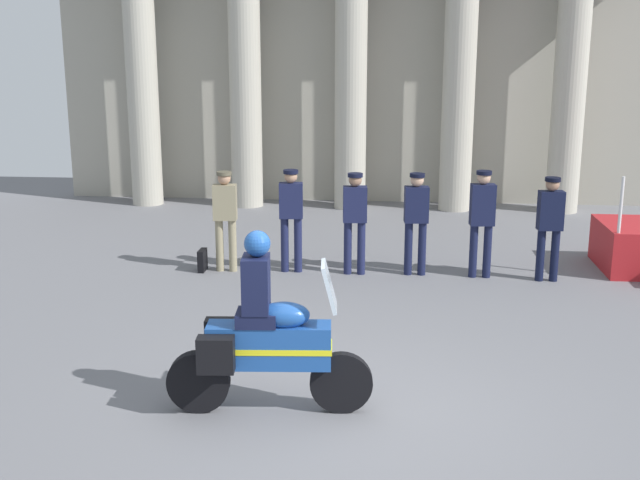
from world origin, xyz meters
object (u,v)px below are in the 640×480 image
officer_in_row_3 (416,215)px  officer_in_row_1 (291,212)px  officer_in_row_2 (355,215)px  officer_in_row_0 (225,213)px  officer_in_row_4 (482,215)px  briefcase_on_ground (202,260)px  motorcycle_with_rider (262,338)px  officer_in_row_5 (550,221)px

officer_in_row_3 → officer_in_row_1: bearing=-5.4°
officer_in_row_3 → officer_in_row_2: bearing=-2.6°
officer_in_row_0 → officer_in_row_2: 2.11m
officer_in_row_4 → briefcase_on_ground: size_ratio=4.81×
motorcycle_with_rider → officer_in_row_5: bearing=48.8°
officer_in_row_4 → officer_in_row_0: bearing=-5.2°
officer_in_row_2 → motorcycle_with_rider: size_ratio=0.79×
officer_in_row_2 → briefcase_on_ground: size_ratio=4.62×
briefcase_on_ground → officer_in_row_1: bearing=3.9°
officer_in_row_4 → motorcycle_with_rider: 5.77m
officer_in_row_0 → motorcycle_with_rider: motorcycle_with_rider is taller
officer_in_row_0 → officer_in_row_1: size_ratio=0.98×
officer_in_row_2 → officer_in_row_3: 0.98m
officer_in_row_5 → briefcase_on_ground: bearing=-6.0°
officer_in_row_4 → motorcycle_with_rider: motorcycle_with_rider is taller
briefcase_on_ground → officer_in_row_0: bearing=5.6°
officer_in_row_3 → officer_in_row_4: (1.04, -0.05, 0.03)m
officer_in_row_0 → officer_in_row_3: officer_in_row_3 is taller
officer_in_row_3 → officer_in_row_5: 2.08m
officer_in_row_4 → officer_in_row_5: (1.04, -0.11, -0.04)m
officer_in_row_0 → officer_in_row_1: officer_in_row_1 is taller
officer_in_row_1 → officer_in_row_3: bearing=174.6°
officer_in_row_5 → motorcycle_with_rider: motorcycle_with_rider is taller
briefcase_on_ground → motorcycle_with_rider: bearing=-70.0°
officer_in_row_0 → officer_in_row_5: officer_in_row_0 is taller
officer_in_row_2 → officer_in_row_4: officer_in_row_4 is taller
motorcycle_with_rider → officer_in_row_0: bearing=101.4°
officer_in_row_1 → officer_in_row_2: officer_in_row_1 is taller
officer_in_row_2 → officer_in_row_3: officer_in_row_3 is taller
officer_in_row_4 → officer_in_row_3: bearing=-8.0°
officer_in_row_3 → briefcase_on_ground: officer_in_row_3 is taller
officer_in_row_5 → officer_in_row_4: bearing=-11.4°
officer_in_row_5 → briefcase_on_ground: (-5.56, 0.05, -0.80)m
officer_in_row_1 → officer_in_row_5: (4.09, -0.16, -0.03)m
officer_in_row_1 → officer_in_row_5: 4.10m
briefcase_on_ground → officer_in_row_3: bearing=1.7°
officer_in_row_1 → officer_in_row_5: bearing=172.4°
officer_in_row_0 → officer_in_row_2: size_ratio=1.00×
officer_in_row_3 → motorcycle_with_rider: size_ratio=0.80×
officer_in_row_1 → briefcase_on_ground: officer_in_row_1 is taller
officer_in_row_3 → motorcycle_with_rider: motorcycle_with_rider is taller
officer_in_row_5 → officer_in_row_2: bearing=-7.4°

